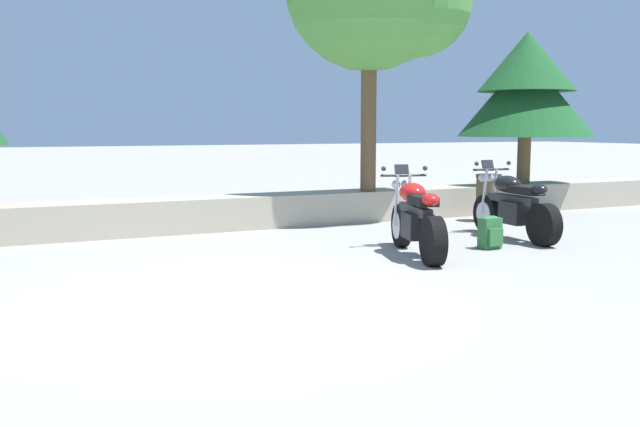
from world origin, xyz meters
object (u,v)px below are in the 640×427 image
pine_tree_mid_right (526,87)px  trash_bin (488,198)px  rider_backpack (490,232)px  motorcycle_black_far_right (513,207)px  motorcycle_red_centre (416,219)px

pine_tree_mid_right → trash_bin: (-1.81, -1.15, -2.09)m
rider_backpack → trash_bin: size_ratio=0.55×
pine_tree_mid_right → trash_bin: bearing=-147.5°
motorcycle_black_far_right → pine_tree_mid_right: (2.76, 2.95, 2.03)m
motorcycle_red_centre → rider_backpack: (1.23, -0.02, -0.24)m
motorcycle_black_far_right → pine_tree_mid_right: bearing=46.9°
rider_backpack → pine_tree_mid_right: bearing=44.0°
motorcycle_black_far_right → trash_bin: size_ratio=2.40×
pine_tree_mid_right → motorcycle_black_far_right: bearing=-133.1°
motorcycle_red_centre → motorcycle_black_far_right: same height
motorcycle_red_centre → trash_bin: (3.09, 2.37, -0.05)m
pine_tree_mid_right → trash_bin: size_ratio=3.57×
motorcycle_black_far_right → rider_backpack: size_ratio=4.40×
rider_backpack → motorcycle_red_centre: bearing=179.2°
motorcycle_red_centre → trash_bin: size_ratio=2.35×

